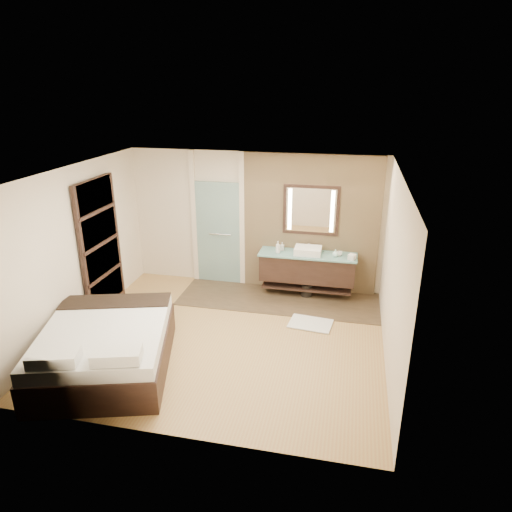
% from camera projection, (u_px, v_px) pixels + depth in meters
% --- Properties ---
extents(floor, '(5.00, 5.00, 0.00)m').
position_uv_depth(floor, '(226.00, 338.00, 7.43)').
color(floor, '#A17343').
rests_on(floor, ground).
extents(tile_strip, '(3.80, 1.30, 0.01)m').
position_uv_depth(tile_strip, '(278.00, 299.00, 8.77)').
color(tile_strip, '#372A1E').
rests_on(tile_strip, floor).
extents(stone_wall, '(2.60, 0.08, 2.70)m').
position_uv_depth(stone_wall, '(311.00, 225.00, 8.75)').
color(stone_wall, tan).
rests_on(stone_wall, floor).
extents(vanity, '(1.85, 0.55, 0.88)m').
position_uv_depth(vanity, '(307.00, 267.00, 8.76)').
color(vanity, black).
rests_on(vanity, stone_wall).
extents(mirror_unit, '(1.06, 0.04, 0.96)m').
position_uv_depth(mirror_unit, '(311.00, 210.00, 8.60)').
color(mirror_unit, black).
rests_on(mirror_unit, stone_wall).
extents(frosted_door, '(1.10, 0.12, 2.70)m').
position_uv_depth(frosted_door, '(218.00, 229.00, 9.18)').
color(frosted_door, silver).
rests_on(frosted_door, floor).
extents(shoji_partition, '(0.06, 1.20, 2.40)m').
position_uv_depth(shoji_partition, '(101.00, 246.00, 8.03)').
color(shoji_partition, black).
rests_on(shoji_partition, floor).
extents(bed, '(2.27, 2.56, 0.83)m').
position_uv_depth(bed, '(106.00, 348.00, 6.53)').
color(bed, black).
rests_on(bed, floor).
extents(bath_mat, '(0.77, 0.58, 0.02)m').
position_uv_depth(bath_mat, '(311.00, 324.00, 7.85)').
color(bath_mat, silver).
rests_on(bath_mat, floor).
extents(waste_bin, '(0.27, 0.27, 0.26)m').
position_uv_depth(waste_bin, '(307.00, 290.00, 8.86)').
color(waste_bin, black).
rests_on(waste_bin, floor).
extents(tissue_box, '(0.16, 0.16, 0.10)m').
position_uv_depth(tissue_box, '(352.00, 257.00, 8.35)').
color(tissue_box, silver).
rests_on(tissue_box, vanity).
extents(soap_bottle_a, '(0.11, 0.11, 0.23)m').
position_uv_depth(soap_bottle_a, '(278.00, 247.00, 8.65)').
color(soap_bottle_a, silver).
rests_on(soap_bottle_a, vanity).
extents(soap_bottle_b, '(0.07, 0.07, 0.16)m').
position_uv_depth(soap_bottle_b, '(282.00, 246.00, 8.80)').
color(soap_bottle_b, '#B2B2B2').
rests_on(soap_bottle_b, vanity).
extents(soap_bottle_c, '(0.14, 0.14, 0.14)m').
position_uv_depth(soap_bottle_c, '(335.00, 253.00, 8.48)').
color(soap_bottle_c, '#BFF0EC').
rests_on(soap_bottle_c, vanity).
extents(cup, '(0.13, 0.13, 0.09)m').
position_uv_depth(cup, '(339.00, 254.00, 8.52)').
color(cup, white).
rests_on(cup, vanity).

